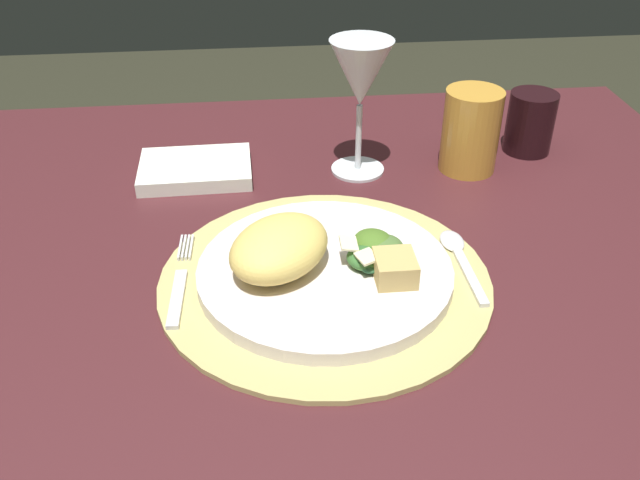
% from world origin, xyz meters
% --- Properties ---
extents(dining_table, '(1.24, 0.91, 0.74)m').
position_xyz_m(dining_table, '(0.00, 0.00, 0.57)').
color(dining_table, '#451D21').
rests_on(dining_table, ground).
extents(placemat, '(0.35, 0.35, 0.01)m').
position_xyz_m(placemat, '(0.08, -0.05, 0.74)').
color(placemat, tan).
rests_on(placemat, dining_table).
extents(dinner_plate, '(0.26, 0.26, 0.02)m').
position_xyz_m(dinner_plate, '(0.08, -0.05, 0.75)').
color(dinner_plate, silver).
rests_on(dinner_plate, placemat).
extents(pasta_serving, '(0.14, 0.15, 0.05)m').
position_xyz_m(pasta_serving, '(0.03, -0.05, 0.79)').
color(pasta_serving, '#EACA63').
rests_on(pasta_serving, dinner_plate).
extents(salad_greens, '(0.07, 0.08, 0.03)m').
position_xyz_m(salad_greens, '(0.13, -0.04, 0.77)').
color(salad_greens, '#4F7134').
rests_on(salad_greens, dinner_plate).
extents(bread_piece, '(0.04, 0.04, 0.03)m').
position_xyz_m(bread_piece, '(0.14, -0.08, 0.77)').
color(bread_piece, tan).
rests_on(bread_piece, dinner_plate).
extents(fork, '(0.02, 0.16, 0.00)m').
position_xyz_m(fork, '(-0.07, -0.05, 0.75)').
color(fork, silver).
rests_on(fork, placemat).
extents(spoon, '(0.03, 0.14, 0.01)m').
position_xyz_m(spoon, '(0.23, -0.02, 0.75)').
color(spoon, silver).
rests_on(spoon, placemat).
extents(napkin, '(0.15, 0.11, 0.02)m').
position_xyz_m(napkin, '(-0.07, 0.20, 0.75)').
color(napkin, white).
rests_on(napkin, dining_table).
extents(wine_glass, '(0.08, 0.08, 0.18)m').
position_xyz_m(wine_glass, '(0.15, 0.19, 0.87)').
color(wine_glass, silver).
rests_on(wine_glass, dining_table).
extents(amber_tumbler, '(0.08, 0.08, 0.11)m').
position_xyz_m(amber_tumbler, '(0.30, 0.18, 0.80)').
color(amber_tumbler, gold).
rests_on(amber_tumbler, dining_table).
extents(dark_tumbler, '(0.07, 0.07, 0.08)m').
position_xyz_m(dark_tumbler, '(0.39, 0.23, 0.78)').
color(dark_tumbler, black).
rests_on(dark_tumbler, dining_table).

